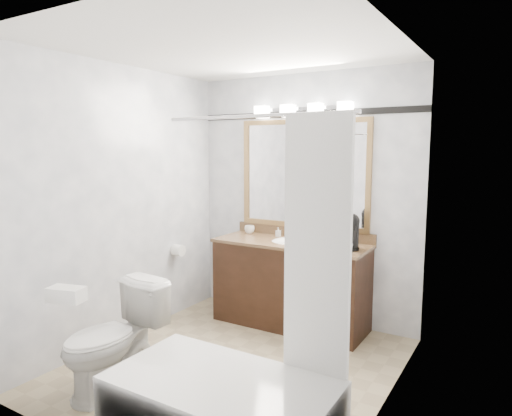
# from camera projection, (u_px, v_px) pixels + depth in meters

# --- Properties ---
(room) EXTENTS (2.42, 2.62, 2.52)m
(room) POSITION_uv_depth(u_px,v_px,m) (233.00, 214.00, 3.55)
(room) COLOR #998968
(room) RESTS_ON ground
(vanity) EXTENTS (1.53, 0.58, 0.97)m
(vanity) POSITION_uv_depth(u_px,v_px,m) (291.00, 282.00, 4.52)
(vanity) COLOR black
(vanity) RESTS_ON ground
(mirror) EXTENTS (1.40, 0.04, 1.10)m
(mirror) POSITION_uv_depth(u_px,v_px,m) (303.00, 174.00, 4.61)
(mirror) COLOR #9C7746
(mirror) RESTS_ON room
(vanity_light_bar) EXTENTS (1.02, 0.14, 0.12)m
(vanity_light_bar) POSITION_uv_depth(u_px,v_px,m) (302.00, 110.00, 4.48)
(vanity_light_bar) COLOR silver
(vanity_light_bar) RESTS_ON room
(accent_stripe) EXTENTS (2.40, 0.01, 0.06)m
(accent_stripe) POSITION_uv_depth(u_px,v_px,m) (305.00, 114.00, 4.54)
(accent_stripe) COLOR black
(accent_stripe) RESTS_ON room
(bathtub) EXTENTS (1.30, 0.75, 1.96)m
(bathtub) POSITION_uv_depth(u_px,v_px,m) (227.00, 406.00, 2.63)
(bathtub) COLOR white
(bathtub) RESTS_ON ground
(tp_roll) EXTENTS (0.11, 0.12, 0.12)m
(tp_roll) POSITION_uv_depth(u_px,v_px,m) (178.00, 250.00, 4.77)
(tp_roll) COLOR white
(tp_roll) RESTS_ON room
(toilet) EXTENTS (0.51, 0.80, 0.78)m
(toilet) POSITION_uv_depth(u_px,v_px,m) (113.00, 339.00, 3.30)
(toilet) COLOR white
(toilet) RESTS_ON ground
(tissue_box) EXTENTS (0.26, 0.18, 0.09)m
(tissue_box) POSITION_uv_depth(u_px,v_px,m) (66.00, 294.00, 2.93)
(tissue_box) COLOR white
(tissue_box) RESTS_ON toilet
(coffee_maker) EXTENTS (0.17, 0.21, 0.33)m
(coffee_maker) POSITION_uv_depth(u_px,v_px,m) (351.00, 231.00, 4.13)
(coffee_maker) COLOR black
(coffee_maker) RESTS_ON vanity
(cup_left) EXTENTS (0.14, 0.14, 0.08)m
(cup_left) POSITION_uv_depth(u_px,v_px,m) (250.00, 229.00, 4.91)
(cup_left) COLOR white
(cup_left) RESTS_ON vanity
(soap_bottle_a) EXTENTS (0.05, 0.05, 0.09)m
(soap_bottle_a) POSITION_uv_depth(u_px,v_px,m) (278.00, 232.00, 4.73)
(soap_bottle_a) COLOR white
(soap_bottle_a) RESTS_ON vanity
(soap_bottle_b) EXTENTS (0.07, 0.07, 0.09)m
(soap_bottle_b) POSITION_uv_depth(u_px,v_px,m) (304.00, 236.00, 4.55)
(soap_bottle_b) COLOR white
(soap_bottle_b) RESTS_ON vanity
(soap_bar) EXTENTS (0.09, 0.07, 0.03)m
(soap_bar) POSITION_uv_depth(u_px,v_px,m) (297.00, 238.00, 4.56)
(soap_bar) COLOR beige
(soap_bar) RESTS_ON vanity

